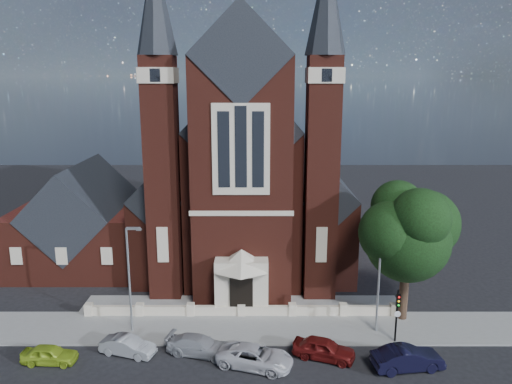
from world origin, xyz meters
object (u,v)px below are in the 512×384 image
(street_tree, at_px, (410,235))
(car_silver_b, at_px, (199,346))
(car_lime_van, at_px, (50,354))
(car_dark_red, at_px, (324,349))
(street_lamp_right, at_px, (380,274))
(parish_hall, at_px, (84,225))
(street_lamp_left, at_px, (130,274))
(car_silver_a, at_px, (128,346))
(car_white_suv, at_px, (255,357))
(car_navy, at_px, (407,358))
(church, at_px, (245,174))
(traffic_signal, at_px, (397,310))

(street_tree, bearing_deg, car_silver_b, -162.85)
(car_lime_van, bearing_deg, car_dark_red, -85.91)
(street_tree, distance_m, street_lamp_right, 3.84)
(parish_hall, distance_m, street_lamp_left, 16.18)
(car_silver_a, relative_size, car_white_suv, 0.77)
(car_navy, bearing_deg, car_lime_van, 79.29)
(parish_hall, bearing_deg, car_silver_b, -52.02)
(street_lamp_right, bearing_deg, car_dark_red, -141.40)
(street_tree, height_order, car_navy, street_tree)
(parish_hall, height_order, car_silver_a, parish_hall)
(car_silver_a, bearing_deg, car_dark_red, -75.37)
(church, height_order, street_lamp_left, church)
(church, bearing_deg, street_tree, -53.83)
(street_tree, relative_size, street_lamp_left, 1.32)
(street_lamp_left, distance_m, car_silver_b, 7.19)
(street_tree, bearing_deg, parish_hall, 156.74)
(car_lime_van, distance_m, car_white_suv, 13.52)
(car_lime_van, xyz_separation_m, car_navy, (23.31, -0.70, 0.15))
(street_lamp_left, bearing_deg, car_silver_a, -83.15)
(car_silver_b, distance_m, car_white_suv, 4.07)
(car_silver_b, bearing_deg, car_dark_red, -79.29)
(church, height_order, car_white_suv, church)
(street_tree, bearing_deg, church, 126.17)
(parish_hall, bearing_deg, car_white_suv, -47.24)
(car_dark_red, bearing_deg, car_silver_a, 107.93)
(street_lamp_right, bearing_deg, street_lamp_left, 180.00)
(car_lime_van, distance_m, car_navy, 23.32)
(car_white_suv, xyz_separation_m, car_navy, (9.80, -0.31, 0.07))
(church, bearing_deg, street_lamp_left, -112.66)
(car_white_suv, bearing_deg, church, 20.03)
(parish_hall, xyz_separation_m, car_white_suv, (17.09, -18.47, -3.32))
(car_dark_red, bearing_deg, car_navy, -83.62)
(church, xyz_separation_m, car_dark_red, (5.68, -22.46, -7.47))
(street_lamp_right, bearing_deg, parish_hall, 151.78)
(car_silver_b, bearing_deg, car_silver_a, 104.57)
(church, relative_size, car_dark_red, 8.37)
(parish_hall, xyz_separation_m, car_silver_b, (13.28, -17.02, -3.37))
(car_white_suv, relative_size, car_navy, 1.08)
(car_white_suv, bearing_deg, parish_hall, 60.14)
(traffic_signal, distance_m, car_navy, 3.69)
(street_lamp_left, bearing_deg, car_lime_van, -137.94)
(parish_hall, relative_size, street_lamp_left, 1.51)
(street_lamp_right, xyz_separation_m, car_silver_b, (-12.81, -3.02, -3.95))
(street_tree, xyz_separation_m, car_silver_b, (-15.31, -4.73, -6.31))
(car_silver_a, bearing_deg, car_lime_van, 118.51)
(street_lamp_right, xyz_separation_m, car_silver_a, (-17.63, -3.05, -3.97))
(street_lamp_left, height_order, car_silver_a, street_lamp_left)
(street_lamp_right, bearing_deg, car_white_suv, -153.58)
(car_silver_a, height_order, car_dark_red, car_dark_red)
(car_silver_a, height_order, car_white_suv, car_white_suv)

